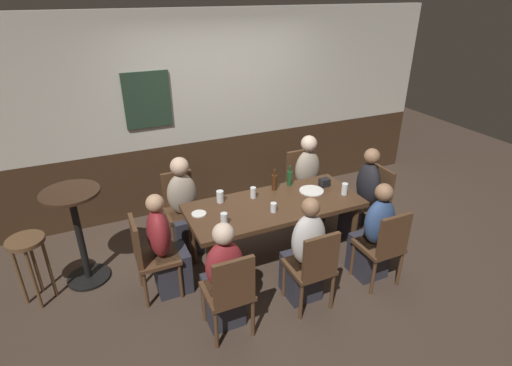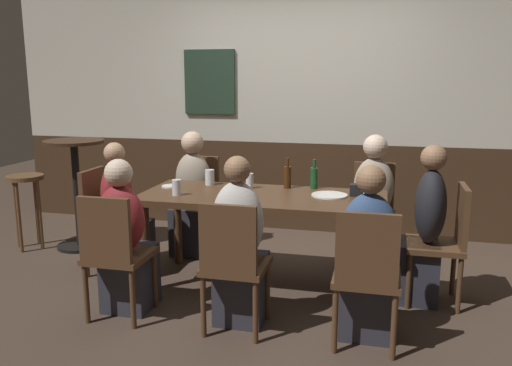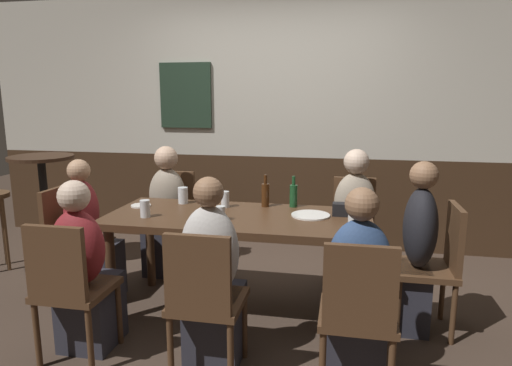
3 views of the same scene
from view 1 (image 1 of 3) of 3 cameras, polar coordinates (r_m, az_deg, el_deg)
ground_plane at (r=4.69m, az=2.46°, el=-10.85°), size 12.00×12.00×0.00m
wall_back at (r=5.48m, az=-5.16°, el=9.98°), size 6.40×0.13×2.60m
dining_table at (r=4.32m, az=2.63°, el=-3.85°), size 1.88×0.80×0.74m
chair_head_east at (r=5.09m, az=16.38°, el=-2.15°), size 0.40×0.40×0.88m
chair_mid_near at (r=3.82m, az=8.18°, el=-11.54°), size 0.40×0.40×0.88m
chair_left_near at (r=3.53m, az=-3.71°, el=-15.00°), size 0.40×0.40×0.88m
chair_right_near at (r=4.26m, az=17.78°, el=-8.31°), size 0.40×0.40×0.88m
chair_right_far at (r=5.39m, az=6.56°, el=0.45°), size 0.40×0.40×0.88m
chair_left_far at (r=4.83m, az=-10.64°, el=-3.04°), size 0.40×0.40×0.88m
chair_head_west at (r=4.07m, az=-14.98°, el=-9.63°), size 0.40×0.40×0.88m
person_head_east at (r=4.99m, az=14.93°, el=-2.60°), size 0.37×0.34×1.17m
person_mid_near at (r=3.94m, az=6.90°, el=-10.46°), size 0.34×0.37×1.14m
person_left_near at (r=3.68m, az=-4.63°, el=-13.89°), size 0.34×0.37×1.09m
person_right_near at (r=4.37m, az=16.34°, el=-7.57°), size 0.34×0.37×1.12m
person_right_far at (r=5.27m, az=7.44°, el=-0.30°), size 0.34×0.37×1.15m
person_left_far at (r=4.70m, az=-10.14°, el=-4.04°), size 0.34×0.37×1.14m
person_head_west at (r=4.11m, az=-12.66°, el=-9.55°), size 0.37×0.34×1.11m
pint_glass_stout at (r=4.30m, az=-5.12°, el=-2.03°), size 0.08×0.08×0.13m
tumbler_short at (r=3.90m, az=-4.56°, el=-5.20°), size 0.07×0.07×0.12m
pint_glass_amber at (r=4.11m, az=2.50°, el=-3.53°), size 0.06×0.06×0.10m
pint_glass_pale at (r=4.54m, az=12.47°, el=-0.92°), size 0.07×0.07×0.13m
highball_clear at (r=4.37m, az=-0.40°, el=-1.47°), size 0.06×0.06×0.12m
beer_bottle_green at (r=4.65m, az=4.79°, el=0.77°), size 0.06×0.06×0.24m
beer_bottle_brown at (r=4.53m, az=2.63°, el=0.18°), size 0.06×0.06×0.25m
plate_white_large at (r=4.57m, az=7.89°, el=-1.09°), size 0.27×0.27×0.01m
plate_white_small at (r=4.12m, az=-8.11°, el=-4.35°), size 0.15×0.15×0.01m
condiment_caddy at (r=4.69m, az=9.70°, el=0.09°), size 0.11×0.09×0.09m
side_bar_table at (r=4.44m, az=-23.94°, el=-6.07°), size 0.56×0.56×1.05m
bar_stool at (r=4.39m, az=-29.59°, el=-8.63°), size 0.34×0.34×0.72m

